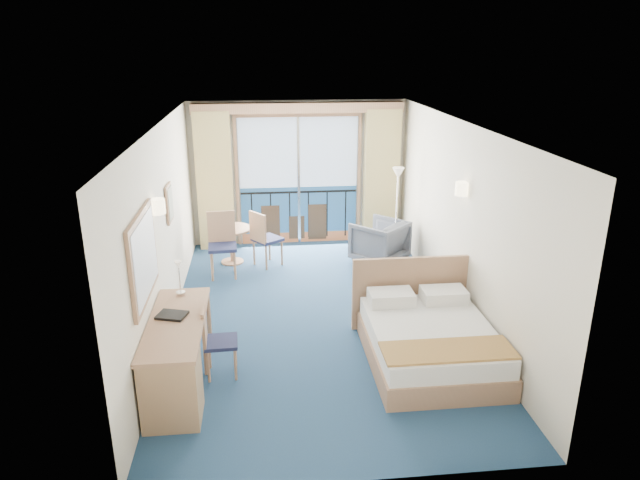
{
  "coord_description": "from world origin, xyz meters",
  "views": [
    {
      "loc": [
        -0.72,
        -7.27,
        3.69
      ],
      "look_at": [
        0.08,
        0.2,
        1.08
      ],
      "focal_mm": 32.0,
      "sensor_mm": 36.0,
      "label": 1
    }
  ],
  "objects_px": {
    "bed": "(429,339)",
    "table_chair_a": "(263,236)",
    "desk_chair": "(214,337)",
    "table_chair_b": "(222,240)",
    "armchair": "(379,241)",
    "floor_lamp": "(397,190)",
    "nightstand": "(436,290)",
    "desk": "(173,374)",
    "round_table": "(231,236)"
  },
  "relations": [
    {
      "from": "floor_lamp",
      "to": "desk",
      "type": "height_order",
      "value": "floor_lamp"
    },
    {
      "from": "armchair",
      "to": "round_table",
      "type": "relative_size",
      "value": 1.16
    },
    {
      "from": "bed",
      "to": "round_table",
      "type": "height_order",
      "value": "bed"
    },
    {
      "from": "desk_chair",
      "to": "desk",
      "type": "bearing_deg",
      "value": 148.04
    },
    {
      "from": "floor_lamp",
      "to": "table_chair_b",
      "type": "height_order",
      "value": "floor_lamp"
    },
    {
      "from": "armchair",
      "to": "table_chair_b",
      "type": "relative_size",
      "value": 0.78
    },
    {
      "from": "nightstand",
      "to": "table_chair_b",
      "type": "height_order",
      "value": "table_chair_b"
    },
    {
      "from": "bed",
      "to": "round_table",
      "type": "xyz_separation_m",
      "value": [
        -2.51,
        3.56,
        0.2
      ]
    },
    {
      "from": "nightstand",
      "to": "desk",
      "type": "relative_size",
      "value": 0.33
    },
    {
      "from": "nightstand",
      "to": "armchair",
      "type": "bearing_deg",
      "value": 102.74
    },
    {
      "from": "round_table",
      "to": "nightstand",
      "type": "bearing_deg",
      "value": -35.57
    },
    {
      "from": "bed",
      "to": "round_table",
      "type": "relative_size",
      "value": 2.69
    },
    {
      "from": "floor_lamp",
      "to": "table_chair_b",
      "type": "bearing_deg",
      "value": -171.73
    },
    {
      "from": "desk_chair",
      "to": "round_table",
      "type": "height_order",
      "value": "desk_chair"
    },
    {
      "from": "bed",
      "to": "floor_lamp",
      "type": "distance_m",
      "value": 3.64
    },
    {
      "from": "armchair",
      "to": "table_chair_b",
      "type": "xyz_separation_m",
      "value": [
        -2.71,
        -0.28,
        0.22
      ]
    },
    {
      "from": "round_table",
      "to": "table_chair_a",
      "type": "height_order",
      "value": "table_chair_a"
    },
    {
      "from": "nightstand",
      "to": "desk",
      "type": "height_order",
      "value": "desk"
    },
    {
      "from": "armchair",
      "to": "floor_lamp",
      "type": "distance_m",
      "value": 0.95
    },
    {
      "from": "table_chair_a",
      "to": "table_chair_b",
      "type": "height_order",
      "value": "table_chair_b"
    },
    {
      "from": "desk_chair",
      "to": "table_chair_a",
      "type": "distance_m",
      "value": 3.44
    },
    {
      "from": "table_chair_b",
      "to": "floor_lamp",
      "type": "bearing_deg",
      "value": 4.46
    },
    {
      "from": "bed",
      "to": "nightstand",
      "type": "bearing_deg",
      "value": 69.93
    },
    {
      "from": "desk",
      "to": "armchair",
      "type": "bearing_deg",
      "value": 53.31
    },
    {
      "from": "table_chair_b",
      "to": "bed",
      "type": "bearing_deg",
      "value": -52.97
    },
    {
      "from": "desk_chair",
      "to": "round_table",
      "type": "relative_size",
      "value": 1.23
    },
    {
      "from": "bed",
      "to": "armchair",
      "type": "height_order",
      "value": "bed"
    },
    {
      "from": "bed",
      "to": "desk",
      "type": "relative_size",
      "value": 1.09
    },
    {
      "from": "desk",
      "to": "bed",
      "type": "bearing_deg",
      "value": 13.81
    },
    {
      "from": "nightstand",
      "to": "table_chair_a",
      "type": "relative_size",
      "value": 0.59
    },
    {
      "from": "floor_lamp",
      "to": "round_table",
      "type": "bearing_deg",
      "value": 178.42
    },
    {
      "from": "table_chair_a",
      "to": "floor_lamp",
      "type": "bearing_deg",
      "value": -123.33
    },
    {
      "from": "armchair",
      "to": "table_chair_a",
      "type": "xyz_separation_m",
      "value": [
        -2.03,
        0.0,
        0.18
      ]
    },
    {
      "from": "floor_lamp",
      "to": "armchair",
      "type": "bearing_deg",
      "value": -153.85
    },
    {
      "from": "bed",
      "to": "nightstand",
      "type": "relative_size",
      "value": 3.3
    },
    {
      "from": "desk",
      "to": "desk_chair",
      "type": "xyz_separation_m",
      "value": [
        0.38,
        0.67,
        0.04
      ]
    },
    {
      "from": "armchair",
      "to": "round_table",
      "type": "bearing_deg",
      "value": -49.07
    },
    {
      "from": "desk",
      "to": "nightstand",
      "type": "bearing_deg",
      "value": 31.64
    },
    {
      "from": "armchair",
      "to": "nightstand",
      "type": "bearing_deg",
      "value": 58.93
    },
    {
      "from": "desk",
      "to": "table_chair_a",
      "type": "distance_m",
      "value": 4.17
    },
    {
      "from": "desk",
      "to": "table_chair_a",
      "type": "xyz_separation_m",
      "value": [
        0.99,
        4.05,
        0.1
      ]
    },
    {
      "from": "bed",
      "to": "desk",
      "type": "distance_m",
      "value": 3.03
    },
    {
      "from": "floor_lamp",
      "to": "desk_chair",
      "type": "height_order",
      "value": "floor_lamp"
    },
    {
      "from": "bed",
      "to": "armchair",
      "type": "bearing_deg",
      "value": 88.65
    },
    {
      "from": "table_chair_a",
      "to": "table_chair_b",
      "type": "distance_m",
      "value": 0.74
    },
    {
      "from": "floor_lamp",
      "to": "desk",
      "type": "bearing_deg",
      "value": -128.44
    },
    {
      "from": "bed",
      "to": "table_chair_a",
      "type": "height_order",
      "value": "bed"
    },
    {
      "from": "desk_chair",
      "to": "table_chair_a",
      "type": "height_order",
      "value": "table_chair_a"
    },
    {
      "from": "nightstand",
      "to": "desk",
      "type": "xyz_separation_m",
      "value": [
        -3.45,
        -2.12,
        0.16
      ]
    },
    {
      "from": "desk_chair",
      "to": "table_chair_b",
      "type": "distance_m",
      "value": 3.1
    }
  ]
}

